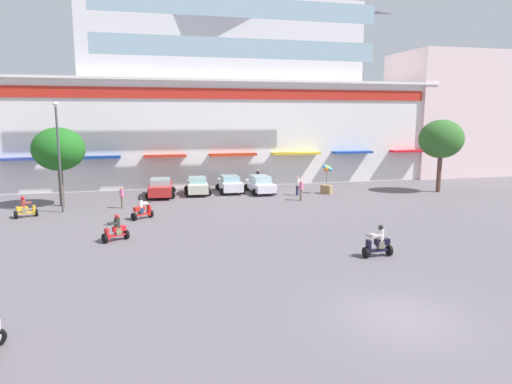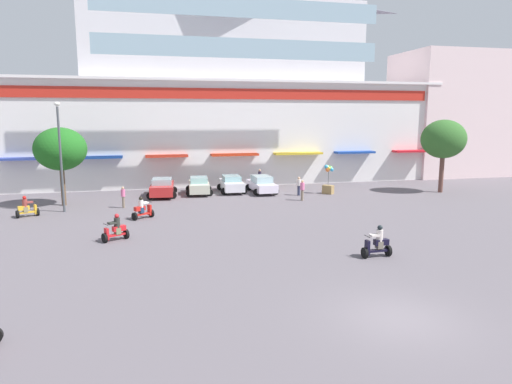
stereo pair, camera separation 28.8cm
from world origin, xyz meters
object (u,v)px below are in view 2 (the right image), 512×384
Objects in this scene: parked_car_2 at (232,184)px; parked_car_3 at (262,184)px; plaza_tree_0 at (60,149)px; scooter_rider_7 at (27,208)px; plaza_tree_1 at (444,139)px; scooter_rider_4 at (142,209)px; pedestrian_1 at (299,185)px; streetlamp_near at (60,150)px; pedestrian_3 at (123,196)px; scooter_rider_1 at (377,244)px; balloon_vendor_cart at (328,181)px; parked_car_1 at (199,185)px; pedestrian_2 at (260,177)px; pedestrian_0 at (302,189)px; parked_car_0 at (162,187)px; scooter_rider_5 at (116,230)px.

parked_car_3 is at bearing -18.84° from parked_car_2.
scooter_rider_7 is (-1.73, -3.75, -3.68)m from plaza_tree_0.
parked_car_2 is (-18.10, 4.30, -3.93)m from plaza_tree_1.
scooter_rider_4 reaches higher than parked_car_2.
pedestrian_1 is 0.21× the size of streetlamp_near.
scooter_rider_1 is at bearing -50.58° from pedestrian_3.
parked_car_2 is 1.60× the size of balloon_vendor_cart.
pedestrian_3 reaches higher than parked_car_1.
parked_car_3 is at bearing 7.76° from plaza_tree_0.
plaza_tree_1 is 4.25× the size of scooter_rider_4.
pedestrian_2 is (0.60, 3.22, 0.23)m from parked_car_3.
pedestrian_0 is 18.20m from streetlamp_near.
scooter_rider_4 is at bearing -118.01° from parked_car_1.
scooter_rider_1 is at bearing -35.89° from scooter_rider_7.
parked_car_0 reaches higher than parked_car_2.
pedestrian_3 reaches higher than scooter_rider_4.
plaza_tree_1 is at bearing 47.55° from scooter_rider_1.
parked_car_0 is at bearing 79.53° from scooter_rider_4.
parked_car_0 is at bearing 55.87° from pedestrian_3.
pedestrian_1 is at bearing 38.51° from scooter_rider_5.
parked_car_1 is (10.56, 2.73, -3.51)m from plaza_tree_0.
parked_car_0 reaches higher than scooter_rider_5.
scooter_rider_4 is 0.95× the size of pedestrian_3.
parked_car_2 is at bearing 166.64° from plaza_tree_1.
parked_car_0 is 10.97m from scooter_rider_7.
plaza_tree_1 is 1.57× the size of parked_car_2.
scooter_rider_7 is 0.87× the size of pedestrian_2.
plaza_tree_0 is 3.46× the size of pedestrian_2.
pedestrian_2 is (6.09, 2.68, 0.23)m from parked_car_1.
pedestrian_1 is at bearing 8.57° from pedestrian_3.
plaza_tree_1 is at bearing 10.70° from scooter_rider_4.
parked_car_3 is 3.29m from pedestrian_2.
balloon_vendor_cart is (15.69, 6.38, 0.52)m from scooter_rider_4.
pedestrian_2 reaches higher than scooter_rider_5.
scooter_rider_4 is 7.52m from streetlamp_near.
scooter_rider_4 reaches higher than scooter_rider_7.
parked_car_0 is (7.42, 2.32, -3.49)m from plaza_tree_0.
streetlamp_near is at bearing -145.13° from parked_car_0.
parked_car_2 is at bearing 57.85° from scooter_rider_5.
parked_car_1 is 20.98m from scooter_rider_1.
scooter_rider_7 is 6.41m from pedestrian_3.
parked_car_0 is at bearing 171.77° from balloon_vendor_cart.
scooter_rider_1 is 0.99× the size of pedestrian_3.
parked_car_3 is (5.49, -0.54, -0.01)m from parked_car_1.
parked_car_0 reaches higher than scooter_rider_7.
streetlamp_near is at bearing -163.12° from parked_car_3.
balloon_vendor_cart is (17.06, 11.56, 0.55)m from scooter_rider_5.
parked_car_3 is 12.35m from pedestrian_3.
scooter_rider_4 is (-4.70, -8.83, -0.13)m from parked_car_1.
streetlamp_near is at bearing -171.77° from pedestrian_1.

